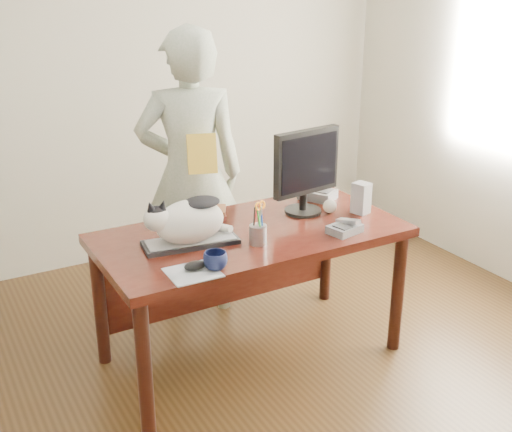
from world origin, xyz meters
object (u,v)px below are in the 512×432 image
object	(u,v)px
cat	(187,220)
monitor	(306,167)
desk	(244,251)
keyboard	(191,242)
baseball	(330,206)
pen_cup	(258,232)
phone	(345,228)
person	(191,175)
coffee_mug	(215,261)
mouse	(195,266)
speaker	(361,198)
calculator	(318,194)
book_stack	(207,213)

from	to	relation	value
cat	monitor	size ratio (longest dim) A/B	0.97
cat	monitor	bearing A→B (deg)	14.25
desk	keyboard	bearing A→B (deg)	-166.41
cat	baseball	distance (m)	0.88
pen_cup	desk	bearing A→B (deg)	78.04
monitor	phone	size ratio (longest dim) A/B	2.53
desk	person	distance (m)	0.65
coffee_mug	keyboard	bearing A→B (deg)	86.65
monitor	baseball	distance (m)	0.27
keyboard	baseball	xyz separation A→B (m)	(0.86, 0.02, 0.03)
cat	coffee_mug	size ratio (longest dim) A/B	4.21
monitor	mouse	bearing A→B (deg)	-163.77
desk	pen_cup	world-z (taller)	pen_cup
baseball	speaker	bearing A→B (deg)	-29.72
calculator	coffee_mug	bearing A→B (deg)	-179.17
coffee_mug	person	distance (m)	1.05
cat	pen_cup	world-z (taller)	cat
phone	person	world-z (taller)	person
cat	pen_cup	bearing A→B (deg)	-18.78
mouse	coffee_mug	world-z (taller)	coffee_mug
cat	book_stack	world-z (taller)	cat
phone	keyboard	bearing A→B (deg)	149.58
monitor	book_stack	xyz separation A→B (m)	(-0.51, 0.20, -0.24)
phone	book_stack	world-z (taller)	same
mouse	speaker	bearing A→B (deg)	12.63
pen_cup	phone	bearing A→B (deg)	-11.84
keyboard	coffee_mug	size ratio (longest dim) A/B	4.43
desk	mouse	world-z (taller)	mouse
speaker	book_stack	world-z (taller)	speaker
cat	book_stack	bearing A→B (deg)	57.03
speaker	calculator	bearing A→B (deg)	87.08
desk	person	size ratio (longest dim) A/B	0.91
desk	monitor	distance (m)	0.57
keyboard	baseball	distance (m)	0.86
desk	book_stack	distance (m)	0.29
mouse	phone	distance (m)	0.86
keyboard	baseball	world-z (taller)	baseball
book_stack	mouse	bearing A→B (deg)	-96.43
desk	coffee_mug	size ratio (longest dim) A/B	14.53
baseball	calculator	size ratio (longest dim) A/B	0.31
keyboard	phone	size ratio (longest dim) A/B	2.59
monitor	coffee_mug	xyz separation A→B (m)	(-0.76, -0.40, -0.23)
phone	baseball	bearing A→B (deg)	57.84
phone	baseball	xyz separation A→B (m)	(0.10, 0.27, 0.01)
keyboard	book_stack	distance (m)	0.36
mouse	book_stack	distance (m)	0.65
calculator	cat	bearing A→B (deg)	164.81
book_stack	calculator	size ratio (longest dim) A/B	0.97
speaker	person	distance (m)	1.02
coffee_mug	person	bearing A→B (deg)	71.83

